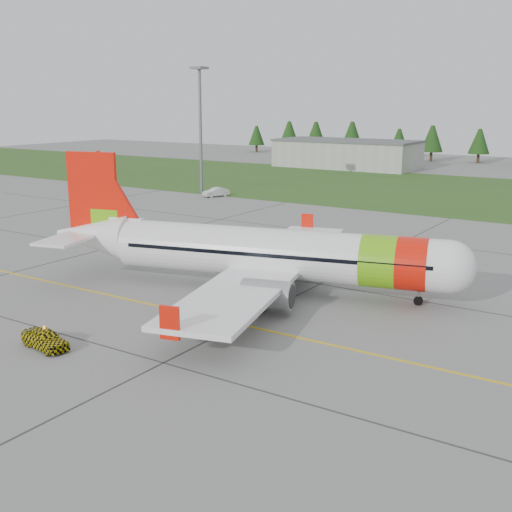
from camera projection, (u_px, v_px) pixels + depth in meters
The scene contains 9 objects.
ground at pixel (50, 331), 43.14m from camera, with size 320.00×320.00×0.00m, color gray.
aircraft at pixel (266, 253), 51.61m from camera, with size 35.17×33.09×10.84m.
follow_me_car at pixel (43, 320), 39.67m from camera, with size 1.51×1.28×3.75m, color yellow.
service_van at pixel (216, 183), 103.12m from camera, with size 1.55×1.46×4.43m, color silver.
grass_strip at pixel (435, 191), 109.96m from camera, with size 320.00×50.00×0.03m, color #30561E.
taxi_guideline at pixel (133, 300), 49.66m from camera, with size 120.00×0.25×0.02m, color gold.
hangar_west at pixel (346, 155), 147.96m from camera, with size 32.00×14.00×6.00m, color #A8A8A3.
floodlight_mast at pixel (201, 133), 105.00m from camera, with size 0.50×0.50×20.00m, color slate.
treeline at pixel (510, 144), 154.42m from camera, with size 160.00×8.00×10.00m, color #1C3F14, non-canonical shape.
Camera 1 is at (33.83, -26.60, 15.06)m, focal length 45.00 mm.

